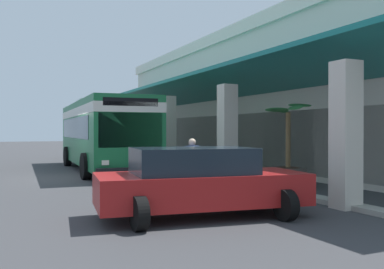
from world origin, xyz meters
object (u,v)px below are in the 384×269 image
(pedestrian, at_px, (192,163))
(potted_palm, at_px, (288,166))
(transit_bus, at_px, (102,130))
(parked_sedan_red, at_px, (199,182))

(pedestrian, xyz_separation_m, potted_palm, (-0.05, 3.43, -0.22))
(transit_bus, height_order, parked_sedan_red, transit_bus)
(pedestrian, bearing_deg, transit_bus, -175.61)
(pedestrian, bearing_deg, parked_sedan_red, -21.97)
(transit_bus, distance_m, pedestrian, 8.67)
(parked_sedan_red, xyz_separation_m, pedestrian, (-3.13, 1.26, 0.14))
(transit_bus, bearing_deg, potted_palm, 25.59)
(parked_sedan_red, bearing_deg, transit_bus, 177.04)
(parked_sedan_red, relative_size, pedestrian, 2.87)
(potted_palm, bearing_deg, parked_sedan_red, -55.85)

